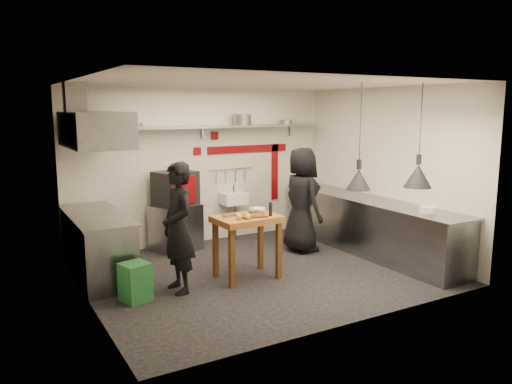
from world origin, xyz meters
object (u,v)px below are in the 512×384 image
chef_left (178,228)px  chef_right (302,200)px  green_bin (135,282)px  combi_oven (175,188)px  prep_table (247,247)px  oven_stand (176,227)px

chef_left → chef_right: size_ratio=0.98×
green_bin → chef_right: chef_right is taller
combi_oven → prep_table: 2.03m
oven_stand → prep_table: (0.38, -1.88, 0.06)m
combi_oven → chef_right: size_ratio=0.35×
oven_stand → combi_oven: size_ratio=1.29×
prep_table → chef_right: size_ratio=0.51×
prep_table → chef_left: size_ratio=0.52×
green_bin → chef_right: bearing=14.7°
chef_right → oven_stand: bearing=60.6°
combi_oven → green_bin: bearing=-143.0°
oven_stand → prep_table: size_ratio=0.87×
combi_oven → green_bin: (-1.31, -1.96, -0.84)m
combi_oven → oven_stand: bearing=-156.2°
green_bin → prep_table: prep_table is taller
combi_oven → prep_table: (0.36, -1.90, -0.63)m
oven_stand → green_bin: (-1.29, -1.95, -0.15)m
prep_table → chef_left: (-1.06, -0.02, 0.42)m
oven_stand → chef_right: size_ratio=0.45×
chef_left → chef_right: 2.67m
chef_left → combi_oven: bearing=157.9°
green_bin → chef_left: bearing=4.1°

